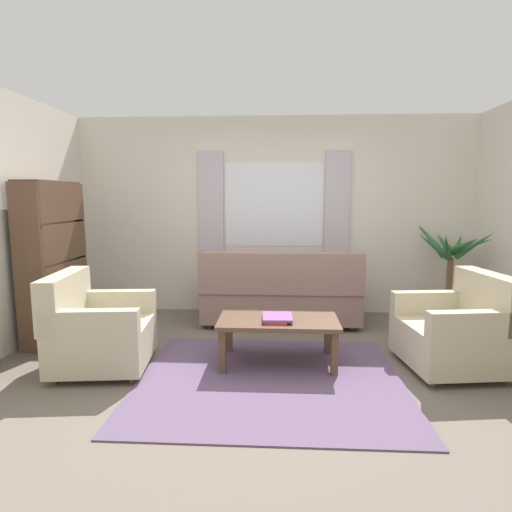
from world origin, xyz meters
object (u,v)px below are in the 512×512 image
couch (281,294)px  book_stack_on_table (277,318)px  armchair_left (97,330)px  armchair_right (457,331)px  potted_plant (449,282)px  coffee_table (278,324)px  bookshelf (56,258)px

couch → book_stack_on_table: bearing=88.5°
armchair_left → book_stack_on_table: bearing=-92.1°
armchair_right → potted_plant: potted_plant is taller
potted_plant → coffee_table: bearing=-146.1°
armchair_left → couch: bearing=-55.5°
armchair_left → book_stack_on_table: 1.65m
couch → bookshelf: bearing=15.0°
armchair_right → bookshelf: (-4.03, 0.64, 0.54)m
armchair_left → bookshelf: bearing=38.1°
armchair_left → potted_plant: potted_plant is taller
armchair_left → potted_plant: 4.08m
potted_plant → bookshelf: (-4.52, -0.81, 0.39)m
coffee_table → bookshelf: (-2.42, 0.60, 0.51)m
armchair_right → potted_plant: 1.54m
potted_plant → bookshelf: size_ratio=0.74×
book_stack_on_table → bookshelf: bookshelf is taller
couch → bookshelf: bookshelf is taller
book_stack_on_table → bookshelf: bearing=164.5°
armchair_right → coffee_table: bearing=-98.6°
armchair_left → armchair_right: (3.26, 0.15, 0.00)m
armchair_left → bookshelf: (-0.77, 0.79, 0.54)m
coffee_table → potted_plant: potted_plant is taller
couch → book_stack_on_table: (-0.03, -1.32, 0.09)m
bookshelf → potted_plant: bearing=100.2°
coffee_table → bookshelf: bearing=166.1°
coffee_table → armchair_left: bearing=-173.4°
armchair_left → book_stack_on_table: (1.64, 0.12, 0.11)m
couch → bookshelf: size_ratio=1.10×
armchair_left → book_stack_on_table: size_ratio=2.66×
book_stack_on_table → couch: bearing=88.5°
book_stack_on_table → potted_plant: size_ratio=0.27×
armchair_right → bookshelf: size_ratio=0.54×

